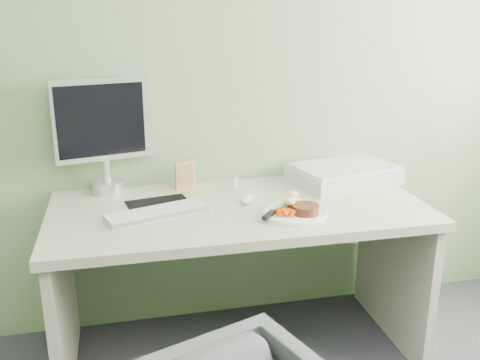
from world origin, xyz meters
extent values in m
plane|color=#6D8B62|center=(0.00, 2.00, 1.35)|extent=(3.50, 0.00, 3.50)
cube|color=beige|center=(0.00, 1.62, 0.71)|extent=(1.60, 0.75, 0.04)
cube|color=#BAB09E|center=(-0.76, 1.62, 0.34)|extent=(0.04, 0.70, 0.69)
cube|color=#BAB09E|center=(0.76, 1.62, 0.34)|extent=(0.04, 0.70, 0.69)
cylinder|color=white|center=(0.20, 1.47, 0.74)|extent=(0.27, 0.27, 0.01)
cylinder|color=black|center=(0.24, 1.45, 0.76)|extent=(0.13, 0.13, 0.04)
ellipsoid|color=tan|center=(0.22, 1.52, 0.77)|extent=(0.13, 0.12, 0.06)
cube|color=#E94604|center=(0.15, 1.45, 0.77)|extent=(0.07, 0.06, 0.04)
cube|color=silver|center=(0.15, 1.52, 0.75)|extent=(0.10, 0.12, 0.01)
cube|color=black|center=(0.08, 1.43, 0.76)|extent=(0.07, 0.08, 0.02)
cube|color=black|center=(-0.33, 1.69, 0.73)|extent=(0.30, 0.28, 0.00)
cube|color=white|center=(-0.35, 1.58, 0.75)|extent=(0.43, 0.24, 0.02)
ellipsoid|color=white|center=(0.04, 1.65, 0.75)|extent=(0.08, 0.11, 0.03)
cube|color=#9B6D48|center=(-0.19, 1.91, 0.80)|extent=(0.10, 0.05, 0.13)
cylinder|color=white|center=(0.03, 1.86, 0.76)|extent=(0.02, 0.02, 0.05)
cone|color=#7E9CCA|center=(0.03, 1.86, 0.79)|extent=(0.02, 0.02, 0.02)
cube|color=silver|center=(0.57, 1.84, 0.77)|extent=(0.55, 0.43, 0.08)
cylinder|color=silver|center=(-0.55, 1.92, 0.76)|extent=(0.13, 0.13, 0.06)
cylinder|color=silver|center=(-0.55, 1.92, 0.84)|extent=(0.03, 0.03, 0.10)
cube|color=silver|center=(-0.55, 1.94, 1.07)|extent=(0.43, 0.14, 0.37)
cube|color=black|center=(-0.55, 1.92, 1.07)|extent=(0.38, 0.09, 0.32)
camera|label=1|loc=(-0.47, -0.47, 1.53)|focal=40.00mm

